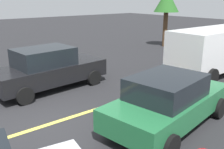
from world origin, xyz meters
TOP-DOWN VIEW (x-y plane):
  - ground_plane at (0.00, 0.00)m, footprint 80.00×80.00m
  - lane_marking_centre at (3.00, 0.00)m, footprint 28.00×0.16m
  - white_van at (8.67, -0.09)m, footprint 5.23×2.32m
  - car_green_behind_van at (2.65, -2.23)m, footprint 4.59×2.57m
  - car_black_crossing at (1.38, 2.93)m, footprint 4.72×2.31m
  - tree_centre_verge at (12.54, 6.26)m, footprint 1.85×1.85m

SIDE VIEW (x-z plane):
  - ground_plane at x=0.00m, z-range 0.00..0.00m
  - lane_marking_centre at x=3.00m, z-range 0.00..0.01m
  - car_green_behind_van at x=2.65m, z-range 0.01..1.57m
  - car_black_crossing at x=1.38m, z-range 0.00..1.71m
  - white_van at x=8.67m, z-range 0.17..2.37m
  - tree_centre_verge at x=12.54m, z-range 1.18..5.40m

